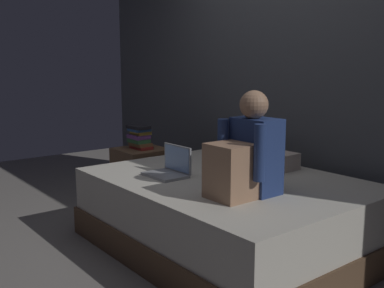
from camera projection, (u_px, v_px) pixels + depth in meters
ground_plane at (178, 249)px, 3.36m from camera, size 8.00×8.00×0.00m
wall_back at (290, 64)px, 3.86m from camera, size 5.60×0.10×2.70m
bed at (227, 214)px, 3.34m from camera, size 2.00×1.50×0.53m
nightstand at (141, 177)px, 4.39m from camera, size 0.44×0.46×0.55m
person_sitting at (246, 156)px, 2.83m from camera, size 0.39×0.44×0.66m
laptop at (170, 168)px, 3.36m from camera, size 0.32×0.23×0.22m
pillow at (259, 159)px, 3.65m from camera, size 0.56×0.36×0.13m
book_stack at (140, 137)px, 4.33m from camera, size 0.24×0.17×0.22m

